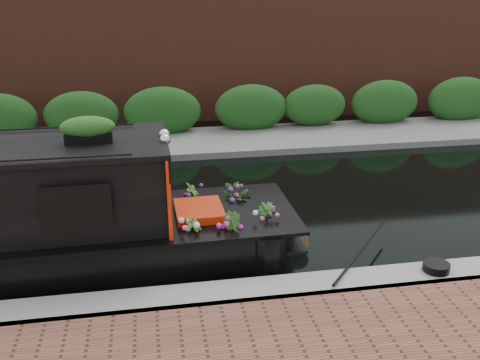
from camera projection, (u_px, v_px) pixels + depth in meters
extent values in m
plane|color=black|center=(181.00, 211.00, 10.42)|extent=(80.00, 80.00, 0.00)
cube|color=gray|center=(198.00, 310.00, 7.39)|extent=(40.00, 0.60, 0.50)
cube|color=slate|center=(171.00, 147.00, 14.28)|extent=(40.00, 2.40, 0.34)
cube|color=#1B4717|center=(169.00, 137.00, 15.10)|extent=(40.00, 1.10, 2.80)
cube|color=brown|center=(166.00, 119.00, 17.03)|extent=(40.00, 1.00, 8.00)
cube|color=red|center=(167.00, 183.00, 8.22)|extent=(0.09, 1.64, 1.26)
cube|color=black|center=(77.00, 206.00, 7.23)|extent=(0.84, 0.05, 0.51)
cube|color=red|center=(199.00, 220.00, 8.54)|extent=(0.76, 0.86, 0.47)
sphere|color=silver|center=(165.00, 139.00, 7.84)|extent=(0.17, 0.17, 0.17)
sphere|color=silver|center=(164.00, 135.00, 8.08)|extent=(0.17, 0.17, 0.17)
cube|color=black|center=(89.00, 138.00, 7.77)|extent=(0.68, 0.22, 0.14)
ellipsoid|color=orange|center=(87.00, 126.00, 7.70)|extent=(0.74, 0.23, 0.22)
imported|color=#2C6220|center=(194.00, 234.00, 7.98)|extent=(0.32, 0.36, 0.56)
imported|color=#2C6220|center=(232.00, 232.00, 8.00)|extent=(0.42, 0.42, 0.60)
imported|color=#2C6220|center=(238.00, 201.00, 9.16)|extent=(0.51, 0.45, 0.55)
imported|color=#2C6220|center=(265.00, 220.00, 8.44)|extent=(0.44, 0.44, 0.56)
imported|color=#2C6220|center=(192.00, 199.00, 9.17)|extent=(0.32, 0.38, 0.60)
cylinder|color=brown|center=(297.00, 239.00, 8.98)|extent=(0.32, 0.33, 0.32)
cylinder|color=black|center=(436.00, 267.00, 7.86)|extent=(0.39, 0.39, 0.12)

